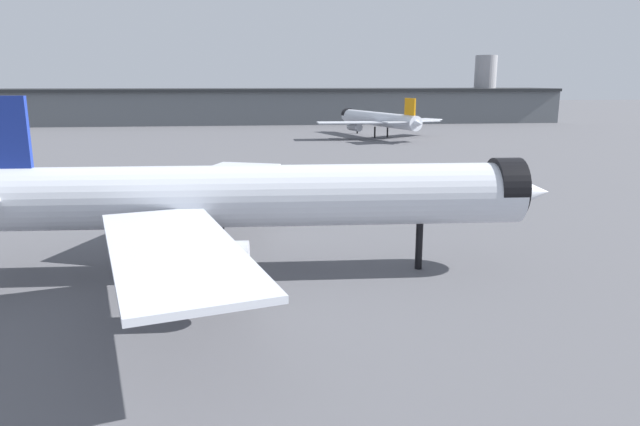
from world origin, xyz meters
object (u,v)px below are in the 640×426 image
object	(u,v)px
service_truck_front	(339,189)
airliner_far_taxiway	(379,119)
airliner_near_gate	(241,198)
baggage_tug_wing	(113,203)

from	to	relation	value
service_truck_front	airliner_far_taxiway	bearing A→B (deg)	-174.83
airliner_near_gate	service_truck_front	xyz separation A→B (m)	(13.94, 33.39, -5.68)
airliner_far_taxiway	baggage_tug_wing	distance (m)	115.67
airliner_far_taxiway	service_truck_front	distance (m)	99.31
airliner_far_taxiway	service_truck_front	bearing A→B (deg)	146.44
service_truck_front	baggage_tug_wing	xyz separation A→B (m)	(-32.69, -3.74, -0.62)
service_truck_front	baggage_tug_wing	world-z (taller)	service_truck_front
airliner_near_gate	airliner_far_taxiway	bearing A→B (deg)	74.73
airliner_far_taxiway	service_truck_front	xyz separation A→B (m)	(-26.19, -95.71, -4.00)
airliner_near_gate	airliner_far_taxiway	size ratio (longest dim) A/B	1.24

